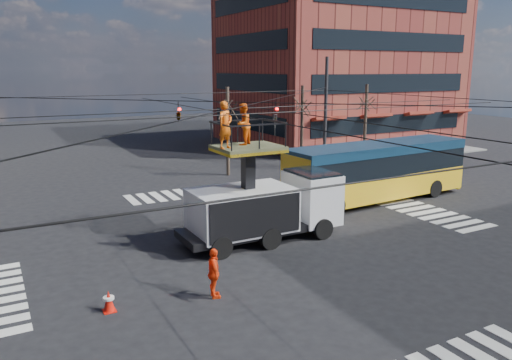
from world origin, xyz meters
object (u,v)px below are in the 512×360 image
object	(u,v)px
worker_ground	(214,273)
traffic_cone	(109,301)
utility_truck	(265,194)
flagger	(333,203)
city_bus	(377,170)

from	to	relation	value
worker_ground	traffic_cone	bearing A→B (deg)	90.72
utility_truck	flagger	size ratio (longest dim) A/B	4.16
utility_truck	worker_ground	xyz separation A→B (m)	(-4.19, -4.13, -1.16)
utility_truck	worker_ground	world-z (taller)	utility_truck
city_bus	flagger	bearing A→B (deg)	-160.56
city_bus	traffic_cone	bearing A→B (deg)	-162.12
worker_ground	flagger	bearing A→B (deg)	-47.15
traffic_cone	worker_ground	xyz separation A→B (m)	(3.17, -0.65, 0.49)
utility_truck	traffic_cone	world-z (taller)	utility_truck
city_bus	traffic_cone	xyz separation A→B (m)	(-15.99, -6.14, -1.39)
traffic_cone	flagger	size ratio (longest dim) A/B	0.40
city_bus	worker_ground	xyz separation A→B (m)	(-12.81, -6.80, -0.90)
utility_truck	flagger	bearing A→B (deg)	11.31
traffic_cone	city_bus	bearing A→B (deg)	21.01
city_bus	worker_ground	bearing A→B (deg)	-155.20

